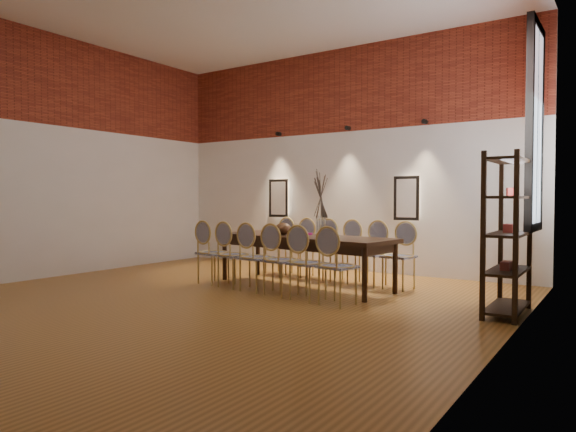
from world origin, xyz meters
The scene contains 32 objects.
floor centered at (0.00, 0.00, -0.01)m, with size 7.00×7.00×0.02m, color #9B6628.
wall_back centered at (0.00, 3.55, 2.00)m, with size 7.00×0.10×4.00m, color silver.
wall_left centered at (-3.55, 0.00, 2.00)m, with size 0.10×7.00×4.00m, color silver.
wall_right centered at (3.55, 0.00, 2.00)m, with size 0.10×7.00×4.00m, color silver.
brick_band_back centered at (0.00, 3.48, 3.25)m, with size 7.00×0.02×1.50m, color maroon.
brick_band_left centered at (-3.48, 0.00, 3.25)m, with size 0.02×7.00×1.50m, color maroon.
niche_left centered at (-1.30, 3.45, 1.30)m, with size 0.36×0.06×0.66m, color #FFEAC6.
niche_right centered at (1.30, 3.45, 1.30)m, with size 0.36×0.06×0.66m, color #FFEAC6.
spot_fixture_left centered at (-1.30, 3.42, 2.55)m, with size 0.08×0.08×0.10m, color black.
spot_fixture_mid centered at (0.20, 3.42, 2.55)m, with size 0.08×0.08×0.10m, color black.
spot_fixture_right centered at (1.60, 3.42, 2.55)m, with size 0.08×0.08×0.10m, color black.
window_glass centered at (3.46, 2.00, 2.15)m, with size 0.02×0.78×2.38m, color silver.
window_frame centered at (3.44, 2.00, 2.15)m, with size 0.08×0.90×2.50m, color black.
window_mullion centered at (3.44, 2.00, 2.15)m, with size 0.06×0.06×2.40m, color black.
dining_table centered at (0.41, 1.58, 0.38)m, with size 2.81×0.90×0.75m, color black.
chair_near_a centered at (-0.85, 1.03, 0.47)m, with size 0.44×0.44×0.94m, color tan, non-canonical shape.
chair_near_b centered at (-0.39, 0.96, 0.47)m, with size 0.44×0.44×0.94m, color tan, non-canonical shape.
chair_near_c centered at (0.07, 0.89, 0.47)m, with size 0.44×0.44×0.94m, color tan, non-canonical shape.
chair_near_d centered at (0.54, 0.82, 0.47)m, with size 0.44×0.44×0.94m, color tan, non-canonical shape.
chair_near_e centered at (1.00, 0.76, 0.47)m, with size 0.44×0.44×0.94m, color tan, non-canonical shape.
chair_near_f centered at (1.46, 0.69, 0.47)m, with size 0.44×0.44×0.94m, color tan, non-canonical shape.
chair_far_a centered at (-0.64, 2.47, 0.47)m, with size 0.44×0.44×0.94m, color tan, non-canonical shape.
chair_far_b centered at (-0.18, 2.41, 0.47)m, with size 0.44×0.44×0.94m, color tan, non-canonical shape.
chair_far_c centered at (0.29, 2.34, 0.47)m, with size 0.44×0.44×0.94m, color tan, non-canonical shape.
chair_far_d centered at (0.75, 2.27, 0.47)m, with size 0.44×0.44×0.94m, color tan, non-canonical shape.
chair_far_e centered at (1.21, 2.20, 0.47)m, with size 0.44×0.44×0.94m, color tan, non-canonical shape.
chair_far_f centered at (1.68, 2.14, 0.47)m, with size 0.44×0.44×0.94m, color tan, non-canonical shape.
vase centered at (0.74, 1.53, 0.90)m, with size 0.14×0.14×0.30m, color silver.
dried_branches centered at (0.74, 1.53, 1.35)m, with size 0.50×0.50×0.70m, color #4B3D2F, non-canonical shape.
bowl centered at (0.05, 1.58, 0.84)m, with size 0.24×0.24×0.18m, color #583419.
book centered at (0.31, 1.72, 0.77)m, with size 0.26×0.18×0.03m, color #991056.
shelving_rack centered at (3.28, 1.30, 0.90)m, with size 0.38×1.00×1.80m, color black, non-canonical shape.
Camera 1 is at (4.40, -4.81, 1.30)m, focal length 32.00 mm.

